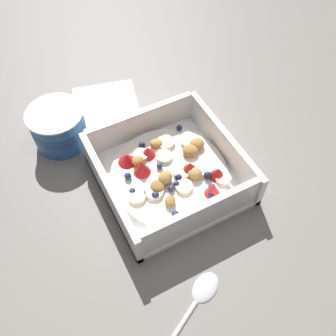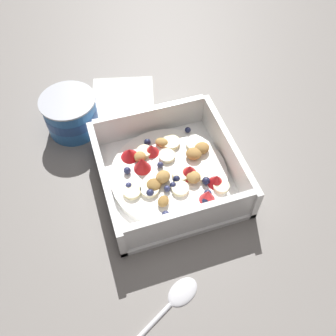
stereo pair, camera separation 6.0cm
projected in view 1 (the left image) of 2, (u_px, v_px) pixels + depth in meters
name	position (u px, v px, depth m)	size (l,w,h in m)	color
ground_plane	(173.00, 179.00, 0.62)	(2.40, 2.40, 0.00)	gray
fruit_bowl	(169.00, 171.00, 0.60)	(0.21, 0.21, 0.07)	white
spoon	(195.00, 303.00, 0.50)	(0.10, 0.16, 0.01)	silver
yogurt_cup	(58.00, 127.00, 0.64)	(0.10, 0.10, 0.07)	#3370B7
folded_napkin	(106.00, 104.00, 0.72)	(0.12, 0.12, 0.01)	white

